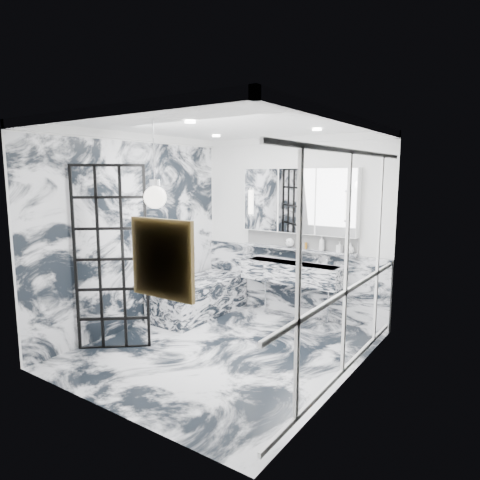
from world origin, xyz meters
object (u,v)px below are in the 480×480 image
Objects in this scene: crittall_door at (111,259)px; trough_sink at (292,272)px; bathtub at (199,297)px; mirror_cabinet at (299,201)px.

crittall_door reaches higher than trough_sink.
bathtub is (0.02, 1.67, -0.89)m from crittall_door.
crittall_door is 1.46× the size of trough_sink.
crittall_door is 1.41× the size of bathtub.
crittall_door is 2.91m from mirror_cabinet.
mirror_cabinet is (-0.00, 0.17, 1.09)m from trough_sink.
mirror_cabinet is at bearing 90.00° from trough_sink.
bathtub is at bearing 49.82° from crittall_door.
mirror_cabinet is 2.20m from bathtub.
mirror_cabinet is 1.15× the size of bathtub.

